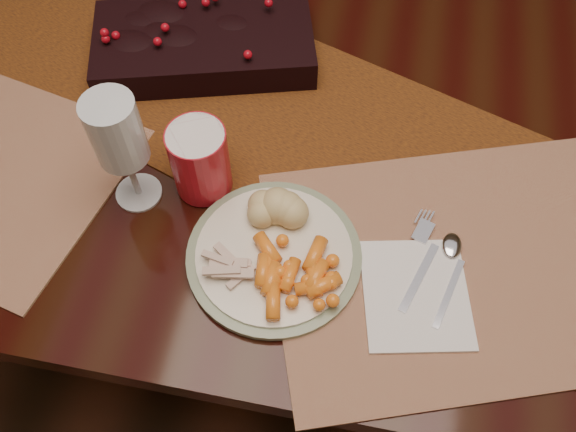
% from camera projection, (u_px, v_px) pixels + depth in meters
% --- Properties ---
extents(floor, '(5.00, 5.00, 0.00)m').
position_uv_depth(floor, '(319.00, 291.00, 1.62)').
color(floor, black).
rests_on(floor, ground).
extents(dining_table, '(1.80, 1.00, 0.75)m').
position_uv_depth(dining_table, '(326.00, 218.00, 1.30)').
color(dining_table, black).
rests_on(dining_table, floor).
extents(table_runner, '(1.76, 0.94, 0.00)m').
position_uv_depth(table_runner, '(300.00, 127.00, 0.95)').
color(table_runner, black).
rests_on(table_runner, dining_table).
extents(centerpiece, '(0.39, 0.27, 0.07)m').
position_uv_depth(centerpiece, '(204.00, 40.00, 1.00)').
color(centerpiece, black).
rests_on(centerpiece, table_runner).
extents(placemat_main, '(0.59, 0.51, 0.00)m').
position_uv_depth(placemat_main, '(458.00, 265.00, 0.82)').
color(placemat_main, brown).
rests_on(placemat_main, dining_table).
extents(dinner_plate, '(0.28, 0.28, 0.01)m').
position_uv_depth(dinner_plate, '(274.00, 255.00, 0.82)').
color(dinner_plate, silver).
rests_on(dinner_plate, placemat_main).
extents(baby_carrots, '(0.12, 0.10, 0.02)m').
position_uv_depth(baby_carrots, '(299.00, 276.00, 0.78)').
color(baby_carrots, orange).
rests_on(baby_carrots, dinner_plate).
extents(mashed_potatoes, '(0.10, 0.10, 0.05)m').
position_uv_depth(mashed_potatoes, '(277.00, 210.00, 0.82)').
color(mashed_potatoes, '#D4C87F').
rests_on(mashed_potatoes, dinner_plate).
extents(turkey_shreds, '(0.08, 0.07, 0.02)m').
position_uv_depth(turkey_shreds, '(229.00, 265.00, 0.80)').
color(turkey_shreds, tan).
rests_on(turkey_shreds, dinner_plate).
extents(napkin, '(0.17, 0.18, 0.01)m').
position_uv_depth(napkin, '(416.00, 294.00, 0.80)').
color(napkin, white).
rests_on(napkin, placemat_main).
extents(fork, '(0.07, 0.14, 0.00)m').
position_uv_depth(fork, '(420.00, 265.00, 0.81)').
color(fork, '#AAABCC').
rests_on(fork, napkin).
extents(spoon, '(0.06, 0.14, 0.00)m').
position_uv_depth(spoon, '(450.00, 278.00, 0.80)').
color(spoon, white).
rests_on(spoon, napkin).
extents(red_cup, '(0.10, 0.10, 0.11)m').
position_uv_depth(red_cup, '(200.00, 161.00, 0.84)').
color(red_cup, '#B51624').
rests_on(red_cup, placemat_main).
extents(wine_glass, '(0.08, 0.08, 0.19)m').
position_uv_depth(wine_glass, '(124.00, 153.00, 0.80)').
color(wine_glass, silver).
rests_on(wine_glass, dining_table).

